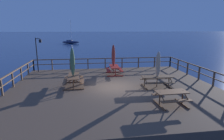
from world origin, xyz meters
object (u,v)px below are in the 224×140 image
(picnic_table_back_left, at_px, (74,78))
(patio_umbrella_tall_mid_left, at_px, (158,65))
(picnic_table_mid_centre, at_px, (171,95))
(patio_umbrella_short_back, at_px, (73,62))
(lamp_post_hooked, at_px, (38,50))
(sailboat_distant, at_px, (71,42))
(patio_umbrella_short_mid, at_px, (113,56))
(picnic_table_mid_right, at_px, (114,68))
(picnic_table_back_right, at_px, (157,79))

(picnic_table_back_left, bearing_deg, patio_umbrella_tall_mid_left, -9.60)
(picnic_table_mid_centre, distance_m, patio_umbrella_tall_mid_left, 3.34)
(patio_umbrella_short_back, distance_m, patio_umbrella_tall_mid_left, 5.92)
(patio_umbrella_short_back, distance_m, lamp_post_hooked, 6.09)
(picnic_table_mid_centre, height_order, sailboat_distant, sailboat_distant)
(sailboat_distant, bearing_deg, patio_umbrella_short_mid, -80.80)
(picnic_table_mid_right, height_order, lamp_post_hooked, lamp_post_hooked)
(picnic_table_back_right, relative_size, patio_umbrella_short_mid, 0.82)
(picnic_table_back_right, xyz_separation_m, sailboat_distant, (-10.17, 51.29, -0.89))
(picnic_table_mid_centre, distance_m, lamp_post_hooked, 12.79)
(picnic_table_back_right, bearing_deg, patio_umbrella_short_mid, 121.95)
(picnic_table_back_left, bearing_deg, patio_umbrella_short_back, -102.42)
(patio_umbrella_tall_mid_left, xyz_separation_m, sailboat_distant, (-10.18, 51.30, -1.92))
(patio_umbrella_short_back, bearing_deg, sailboat_distant, 94.91)
(picnic_table_mid_centre, xyz_separation_m, lamp_post_hooked, (-8.90, 9.05, 1.56))
(picnic_table_back_left, bearing_deg, patio_umbrella_short_mid, 42.80)
(patio_umbrella_short_back, height_order, sailboat_distant, sailboat_distant)
(picnic_table_back_left, bearing_deg, picnic_table_back_right, -9.53)
(patio_umbrella_short_back, xyz_separation_m, lamp_post_hooked, (-3.48, 4.99, 0.37))
(picnic_table_mid_right, relative_size, patio_umbrella_tall_mid_left, 0.75)
(picnic_table_mid_centre, xyz_separation_m, patio_umbrella_short_mid, (-2.10, 7.19, 1.14))
(picnic_table_back_left, xyz_separation_m, sailboat_distant, (-4.35, 50.32, -0.89))
(patio_umbrella_short_back, relative_size, sailboat_distant, 0.36)
(patio_umbrella_tall_mid_left, distance_m, sailboat_distant, 52.34)
(picnic_table_mid_centre, xyz_separation_m, sailboat_distant, (-9.75, 54.45, -0.88))
(picnic_table_back_left, xyz_separation_m, patio_umbrella_tall_mid_left, (5.83, -0.99, 1.03))
(picnic_table_back_right, height_order, picnic_table_mid_centre, same)
(patio_umbrella_short_mid, height_order, lamp_post_hooked, lamp_post_hooked)
(patio_umbrella_tall_mid_left, bearing_deg, picnic_table_back_right, 142.85)
(picnic_table_mid_right, xyz_separation_m, lamp_post_hooked, (-6.87, 1.89, 1.56))
(picnic_table_mid_right, distance_m, picnic_table_back_right, 4.68)
(sailboat_distant, bearing_deg, picnic_table_mid_right, -80.72)
(picnic_table_back_left, distance_m, patio_umbrella_short_mid, 4.64)
(patio_umbrella_short_mid, relative_size, patio_umbrella_tall_mid_left, 1.06)
(picnic_table_back_right, bearing_deg, lamp_post_hooked, 147.67)
(picnic_table_back_left, xyz_separation_m, lamp_post_hooked, (-3.49, 4.92, 1.55))
(picnic_table_back_left, height_order, sailboat_distant, sailboat_distant)
(lamp_post_hooked, bearing_deg, patio_umbrella_short_mid, -15.29)
(picnic_table_back_right, xyz_separation_m, picnic_table_mid_centre, (-0.41, -3.16, -0.01))
(lamp_post_hooked, relative_size, sailboat_distant, 0.41)
(picnic_table_back_left, distance_m, sailboat_distant, 50.51)
(patio_umbrella_short_mid, bearing_deg, patio_umbrella_tall_mid_left, -57.98)
(picnic_table_back_left, distance_m, patio_umbrella_tall_mid_left, 6.00)
(patio_umbrella_short_mid, distance_m, sailboat_distant, 47.92)
(picnic_table_back_right, bearing_deg, picnic_table_mid_right, 121.41)
(patio_umbrella_short_mid, bearing_deg, picnic_table_mid_right, -26.63)
(lamp_post_hooked, distance_m, sailboat_distant, 45.48)
(patio_umbrella_short_mid, bearing_deg, patio_umbrella_short_back, -136.66)
(patio_umbrella_short_back, distance_m, sailboat_distant, 50.62)
(picnic_table_back_right, bearing_deg, picnic_table_back_left, 170.47)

